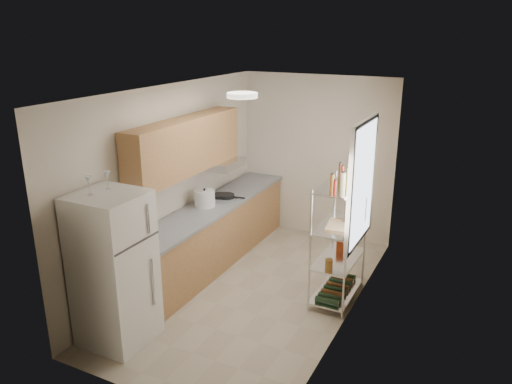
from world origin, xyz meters
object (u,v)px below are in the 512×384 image
at_px(refrigerator, 114,269).
at_px(espresso_machine, 356,211).
at_px(frying_pan_large, 220,196).
at_px(cutting_board, 341,226).
at_px(rice_cooker, 205,198).

height_order(refrigerator, espresso_machine, refrigerator).
height_order(frying_pan_large, cutting_board, cutting_board).
height_order(frying_pan_large, espresso_machine, espresso_machine).
xyz_separation_m(refrigerator, espresso_machine, (2.02, 2.03, 0.32)).
distance_m(frying_pan_large, cutting_board, 2.10).
distance_m(rice_cooker, cutting_board, 2.02).
relative_size(cutting_board, espresso_machine, 1.38).
distance_m(refrigerator, frying_pan_large, 2.40).
xyz_separation_m(refrigerator, frying_pan_large, (-0.11, 2.40, 0.08)).
bearing_deg(refrigerator, cutting_board, 43.55).
distance_m(rice_cooker, espresso_machine, 2.13).
distance_m(refrigerator, cutting_board, 2.64).
xyz_separation_m(cutting_board, espresso_machine, (0.11, 0.21, 0.14)).
bearing_deg(cutting_board, frying_pan_large, 163.95).
bearing_deg(cutting_board, refrigerator, -136.45).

